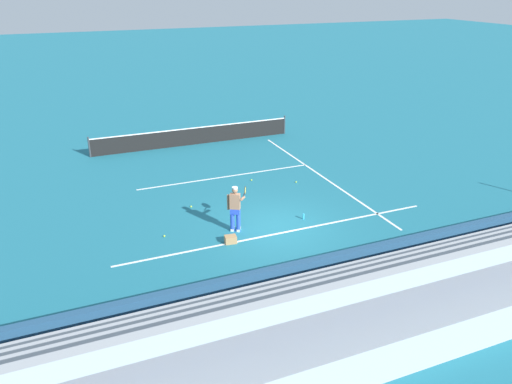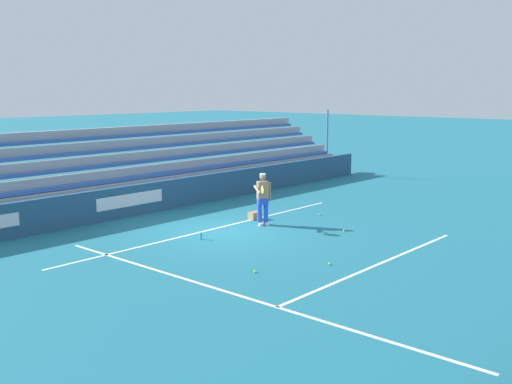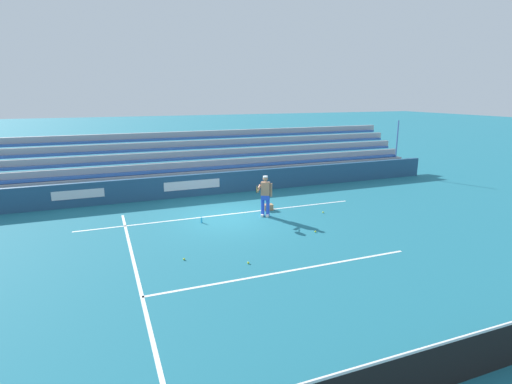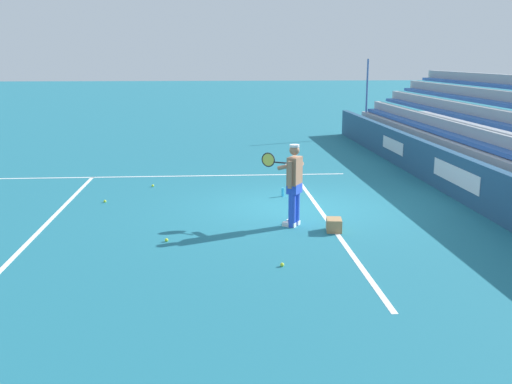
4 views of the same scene
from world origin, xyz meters
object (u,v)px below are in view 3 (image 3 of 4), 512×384
Objects in this scene: tennis_ball_midcourt at (323,212)px; water_bottle at (202,220)px; tennis_ball_stray_back at (248,263)px; tennis_ball_near_player at (315,231)px; tennis_net at (427,370)px; tennis_player at (265,195)px; ball_box_cardboard at (268,207)px; tennis_ball_far_left at (184,259)px.

tennis_ball_midcourt is 5.24m from water_bottle.
tennis_ball_stray_back is 3.73m from tennis_ball_near_player.
tennis_ball_near_player is at bearing -106.99° from tennis_net.
tennis_net is at bearing 82.03° from tennis_player.
tennis_net is (3.97, 9.95, 0.46)m from tennis_ball_midcourt.
tennis_ball_near_player is (-0.95, 2.57, -0.86)m from tennis_player.
tennis_net reaches higher than tennis_ball_midcourt.
water_bottle is (5.21, -0.63, 0.08)m from tennis_ball_midcourt.
tennis_ball_far_left is at bearing 41.56° from ball_box_cardboard.
tennis_ball_far_left is (4.11, 3.30, -0.86)m from tennis_player.
tennis_ball_stray_back is at bearing 37.77° from tennis_ball_midcourt.
ball_box_cardboard reaches higher than tennis_ball_midcourt.
ball_box_cardboard is 6.06× the size of tennis_ball_far_left.
tennis_net is (1.95, 11.24, 0.36)m from ball_box_cardboard.
ball_box_cardboard is 2.40m from tennis_ball_midcourt.
tennis_net reaches higher than tennis_ball_near_player.
tennis_ball_far_left is 1.00× the size of tennis_ball_midcourt.
tennis_ball_far_left and tennis_ball_midcourt have the same top height.
ball_box_cardboard is 1.82× the size of water_bottle.
tennis_ball_near_player is 4.53m from water_bottle.
ball_box_cardboard is 6.14m from tennis_ball_far_left.
tennis_net is (-0.89, 6.18, 0.46)m from tennis_ball_stray_back.
ball_box_cardboard reaches higher than tennis_ball_near_player.
tennis_ball_stray_back is (2.84, 5.06, -0.10)m from ball_box_cardboard.
tennis_player is at bearing 177.68° from water_bottle.
water_bottle is at bearing -6.90° from tennis_ball_midcourt.
tennis_player is at bearing -69.70° from tennis_ball_near_player.
tennis_player is 4.97m from tennis_ball_stray_back.
tennis_ball_midcourt is 1.00× the size of tennis_ball_stray_back.
tennis_net is at bearing 96.67° from water_bottle.
ball_box_cardboard is at bearing -138.44° from tennis_ball_far_left.
tennis_player reaches higher than ball_box_cardboard.
water_bottle is (3.18, 0.67, -0.02)m from ball_box_cardboard.
tennis_ball_far_left is at bearing -29.52° from tennis_ball_stray_back.
tennis_ball_midcourt is at bearing -111.76° from tennis_net.
ball_box_cardboard is at bearing -168.17° from water_bottle.
tennis_ball_near_player is (-5.06, -0.73, 0.00)m from tennis_ball_far_left.
tennis_ball_midcourt is 1.00× the size of tennis_ball_near_player.
tennis_player is 1.19m from ball_box_cardboard.
tennis_ball_far_left is 1.00× the size of tennis_ball_stray_back.
tennis_ball_near_player is (-3.31, -1.72, 0.00)m from tennis_ball_stray_back.
tennis_player is 25.98× the size of tennis_ball_far_left.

